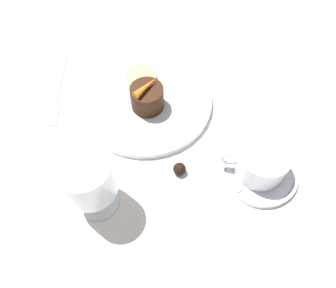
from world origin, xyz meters
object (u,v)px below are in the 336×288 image
at_px(fork, 56,95).
at_px(dessert_cake, 147,98).
at_px(dinner_plate, 146,100).
at_px(wine_glass, 89,180).
at_px(coffee_cup, 262,161).

height_order(fork, dessert_cake, dessert_cake).
height_order(dinner_plate, wine_glass, wine_glass).
height_order(coffee_cup, dessert_cake, coffee_cup).
bearing_deg(dinner_plate, fork, -0.84).
xyz_separation_m(coffee_cup, dessert_cake, (0.20, -0.12, -0.00)).
bearing_deg(dessert_cake, wine_glass, 72.81).
xyz_separation_m(wine_glass, dessert_cake, (-0.06, -0.20, -0.04)).
bearing_deg(coffee_cup, dessert_cake, -30.41).
bearing_deg(dinner_plate, wine_glass, 75.68).
bearing_deg(fork, dessert_cake, 173.74).
distance_m(coffee_cup, fork, 0.42).
xyz_separation_m(coffee_cup, wine_glass, (0.26, 0.08, 0.04)).
relative_size(dinner_plate, dessert_cake, 4.16).
xyz_separation_m(dinner_plate, wine_glass, (0.05, 0.21, 0.07)).
relative_size(coffee_cup, dessert_cake, 1.78).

